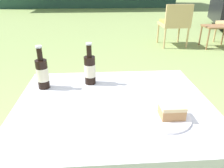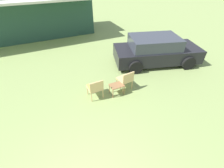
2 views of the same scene
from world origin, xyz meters
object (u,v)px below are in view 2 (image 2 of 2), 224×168
(garden_side_table, at_px, (117,86))
(wicker_chair_plain, at_px, (126,79))
(parked_car, at_px, (156,51))
(wicker_chair_cushioned, at_px, (95,87))

(garden_side_table, bearing_deg, wicker_chair_plain, 16.05)
(wicker_chair_plain, bearing_deg, garden_side_table, 8.82)
(wicker_chair_plain, xyz_separation_m, garden_side_table, (-0.47, -0.14, -0.11))
(parked_car, xyz_separation_m, wicker_chair_plain, (-2.45, -1.30, -0.19))
(parked_car, height_order, wicker_chair_cushioned, parked_car)
(garden_side_table, bearing_deg, wicker_chair_cushioned, 169.22)
(parked_car, xyz_separation_m, wicker_chair_cushioned, (-3.74, -1.28, -0.19))
(wicker_chair_cushioned, bearing_deg, parked_car, -162.86)
(parked_car, relative_size, garden_side_table, 8.56)
(wicker_chair_cushioned, height_order, wicker_chair_plain, same)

